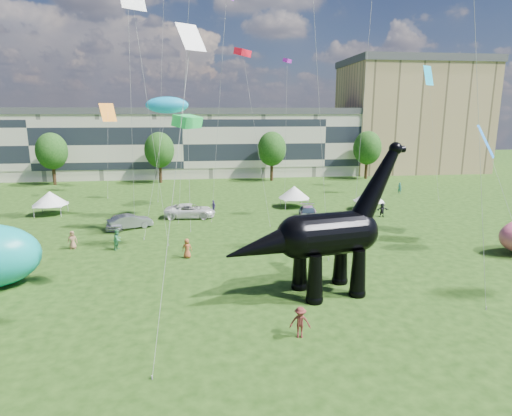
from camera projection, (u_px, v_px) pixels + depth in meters
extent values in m
plane|color=#16330C|center=(279.00, 315.00, 26.27)|extent=(220.00, 220.00, 0.00)
cube|color=beige|center=(184.00, 145.00, 84.07)|extent=(78.00, 11.00, 12.00)
cube|color=tan|center=(410.00, 118.00, 91.64)|extent=(28.00, 18.00, 22.00)
cylinder|color=#382314|center=(54.00, 176.00, 73.67)|extent=(0.56, 0.56, 3.20)
ellipsoid|color=#14380F|center=(51.00, 148.00, 72.64)|extent=(5.20, 5.20, 6.24)
cylinder|color=#382314|center=(160.00, 174.00, 75.83)|extent=(0.56, 0.56, 3.20)
ellipsoid|color=#14380F|center=(159.00, 147.00, 74.80)|extent=(5.20, 5.20, 6.24)
cylinder|color=#382314|center=(272.00, 172.00, 78.23)|extent=(0.56, 0.56, 3.20)
ellipsoid|color=#14380F|center=(272.00, 146.00, 77.20)|extent=(5.20, 5.20, 6.24)
cylinder|color=#382314|center=(366.00, 170.00, 80.38)|extent=(0.56, 0.56, 3.20)
ellipsoid|color=#14380F|center=(367.00, 145.00, 79.36)|extent=(5.20, 5.20, 6.24)
cone|color=black|center=(315.00, 279.00, 27.75)|extent=(1.31, 1.31, 3.23)
sphere|color=black|center=(314.00, 299.00, 28.06)|extent=(1.18, 1.18, 1.18)
cone|color=black|center=(300.00, 267.00, 29.93)|extent=(1.31, 1.31, 3.23)
sphere|color=black|center=(299.00, 286.00, 30.24)|extent=(1.18, 1.18, 1.18)
cone|color=black|center=(358.00, 273.00, 28.76)|extent=(1.31, 1.31, 3.23)
sphere|color=black|center=(357.00, 293.00, 29.06)|extent=(1.18, 1.18, 1.18)
cone|color=black|center=(341.00, 262.00, 30.94)|extent=(1.31, 1.31, 3.23)
sphere|color=black|center=(340.00, 280.00, 31.25)|extent=(1.18, 1.18, 1.18)
cylinder|color=black|center=(328.00, 234.00, 28.75)|extent=(5.01, 3.76, 2.90)
sphere|color=black|center=(298.00, 237.00, 28.04)|extent=(2.90, 2.90, 2.90)
sphere|color=black|center=(358.00, 231.00, 29.46)|extent=(2.80, 2.80, 2.80)
cone|color=black|center=(377.00, 185.00, 29.19)|extent=(4.29, 2.40, 5.70)
sphere|color=black|center=(396.00, 149.00, 29.06)|extent=(0.90, 0.90, 0.90)
cylinder|color=black|center=(399.00, 149.00, 29.18)|extent=(0.83, 0.62, 0.47)
cone|color=black|center=(266.00, 245.00, 27.43)|extent=(6.03, 3.36, 3.16)
imported|color=silver|center=(117.00, 222.00, 45.83)|extent=(1.83, 4.25, 1.43)
imported|color=gray|center=(130.00, 221.00, 45.85)|extent=(4.91, 3.37, 1.53)
imported|color=silver|center=(190.00, 211.00, 50.58)|extent=(6.10, 3.15, 1.64)
imported|color=#595960|center=(308.00, 213.00, 49.73)|extent=(2.99, 5.41, 1.48)
cube|color=silver|center=(294.00, 198.00, 56.23)|extent=(3.30, 3.30, 0.13)
cone|color=silver|center=(294.00, 192.00, 56.04)|extent=(4.18, 4.18, 1.59)
cylinder|color=#999999|center=(285.00, 205.00, 54.69)|extent=(0.06, 0.06, 1.17)
cylinder|color=#999999|center=(308.00, 205.00, 55.16)|extent=(0.06, 0.06, 1.17)
cylinder|color=#999999|center=(280.00, 201.00, 57.56)|extent=(0.06, 0.06, 1.17)
cylinder|color=#999999|center=(302.00, 200.00, 58.02)|extent=(0.06, 0.06, 1.17)
cube|color=silver|center=(369.00, 201.00, 54.55)|extent=(3.15, 3.15, 0.12)
cone|color=silver|center=(369.00, 195.00, 54.38)|extent=(3.99, 3.99, 1.50)
cylinder|color=#999999|center=(363.00, 208.00, 53.09)|extent=(0.06, 0.06, 1.10)
cylinder|color=#999999|center=(384.00, 208.00, 53.56)|extent=(0.06, 0.06, 1.10)
cylinder|color=#999999|center=(354.00, 204.00, 55.78)|extent=(0.06, 0.06, 1.10)
cylinder|color=#999999|center=(374.00, 203.00, 56.25)|extent=(0.06, 0.06, 1.10)
cube|color=white|center=(51.00, 205.00, 52.06)|extent=(3.36, 3.36, 0.13)
cone|color=white|center=(50.00, 198.00, 51.87)|extent=(4.25, 4.25, 1.63)
cylinder|color=#999999|center=(34.00, 213.00, 50.50)|extent=(0.07, 0.07, 1.19)
cylinder|color=#999999|center=(61.00, 212.00, 50.95)|extent=(0.07, 0.07, 1.19)
cylinder|color=#999999|center=(42.00, 207.00, 53.43)|extent=(0.07, 0.07, 1.19)
cylinder|color=#999999|center=(68.00, 207.00, 53.88)|extent=(0.07, 0.07, 1.19)
imported|color=black|center=(382.00, 210.00, 50.89)|extent=(1.61, 0.63, 1.70)
imported|color=olive|center=(316.00, 237.00, 39.86)|extent=(0.97, 1.21, 1.63)
imported|color=#A74F29|center=(187.00, 248.00, 36.46)|extent=(0.86, 0.59, 1.71)
imported|color=teal|center=(400.00, 188.00, 65.76)|extent=(0.72, 0.73, 1.70)
imported|color=#285C93|center=(276.00, 243.00, 37.71)|extent=(0.47, 0.68, 1.80)
imported|color=#358650|center=(118.00, 240.00, 38.68)|extent=(0.97, 1.10, 1.89)
imported|color=#9F6C4F|center=(72.00, 240.00, 38.91)|extent=(0.91, 0.68, 1.68)
imported|color=maroon|center=(300.00, 322.00, 23.50)|extent=(1.25, 0.85, 1.80)
imported|color=#4B387F|center=(213.00, 206.00, 53.10)|extent=(0.79, 1.01, 1.60)
cube|color=purple|center=(287.00, 61.00, 64.50)|extent=(1.67, 1.94, 0.72)
ellipsoid|color=#0B7DAD|center=(167.00, 105.00, 43.92)|extent=(4.28, 4.58, 1.69)
cube|color=red|center=(243.00, 52.00, 48.29)|extent=(2.24, 2.56, 0.93)
plane|color=orange|center=(108.00, 112.00, 66.08)|extent=(3.37, 2.79, 2.79)
plane|color=white|center=(191.00, 37.00, 21.82)|extent=(2.00, 1.78, 1.44)
plane|color=blue|center=(486.00, 141.00, 39.86)|extent=(3.37, 3.67, 3.00)
cube|color=green|center=(188.00, 121.00, 45.10)|extent=(3.33, 4.19, 1.50)
plane|color=#0D9FD0|center=(428.00, 75.00, 62.96)|extent=(2.85, 2.13, 2.82)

